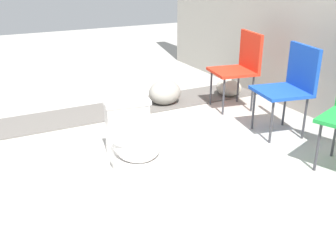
{
  "coord_description": "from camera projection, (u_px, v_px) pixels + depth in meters",
  "views": [
    {
      "loc": [
        2.74,
        -0.79,
        1.51
      ],
      "look_at": [
        0.15,
        0.54,
        0.3
      ],
      "focal_mm": 42.0,
      "sensor_mm": 36.0,
      "label": 1
    }
  ],
  "objects": [
    {
      "name": "toilet",
      "position": [
        134.0,
        142.0,
        3.05
      ],
      "size": [
        0.68,
        0.46,
        0.52
      ],
      "rotation": [
        0.0,
        0.0,
        -0.15
      ],
      "color": "white",
      "rests_on": "ground"
    },
    {
      "name": "ground_plane",
      "position": [
        100.0,
        166.0,
        3.16
      ],
      "size": [
        14.0,
        14.0,
        0.0
      ],
      "primitive_type": "plane",
      "color": "#A8A59E"
    },
    {
      "name": "boulder_far",
      "position": [
        165.0,
        92.0,
        4.5
      ],
      "size": [
        0.41,
        0.45,
        0.28
      ],
      "primitive_type": "ellipsoid",
      "rotation": [
        0.0,
        0.0,
        1.8
      ],
      "color": "gray",
      "rests_on": "ground"
    },
    {
      "name": "folding_chair_middle",
      "position": [
        292.0,
        81.0,
        3.59
      ],
      "size": [
        0.52,
        0.52,
        0.83
      ],
      "rotation": [
        0.0,
        0.0,
        -1.76
      ],
      "color": "#1947B2",
      "rests_on": "ground"
    },
    {
      "name": "boulder_near",
      "position": [
        229.0,
        88.0,
        4.8
      ],
      "size": [
        0.42,
        0.41,
        0.21
      ],
      "primitive_type": "ellipsoid",
      "rotation": [
        0.0,
        0.0,
        0.6
      ],
      "color": "#ADA899",
      "rests_on": "ground"
    },
    {
      "name": "gravel_strip",
      "position": [
        110.0,
        111.0,
        4.33
      ],
      "size": [
        0.56,
        8.0,
        0.01
      ],
      "primitive_type": "cube",
      "color": "#605B56",
      "rests_on": "ground"
    },
    {
      "name": "folding_chair_left",
      "position": [
        241.0,
        62.0,
        4.27
      ],
      "size": [
        0.51,
        0.51,
        0.83
      ],
      "rotation": [
        0.0,
        0.0,
        -1.75
      ],
      "color": "red",
      "rests_on": "ground"
    }
  ]
}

